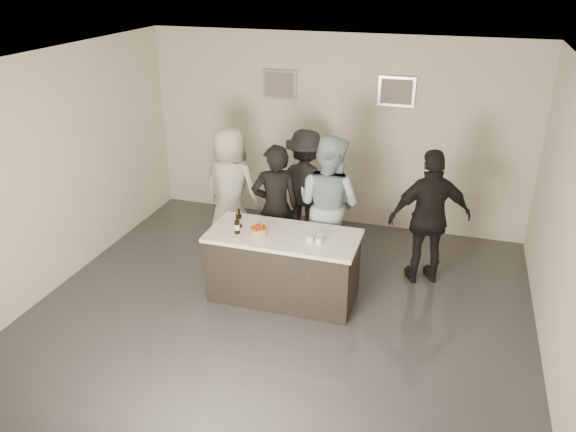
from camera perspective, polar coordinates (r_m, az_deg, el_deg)
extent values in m
plane|color=#3D3D42|center=(6.90, -1.25, -10.39)|extent=(6.00, 6.00, 0.00)
plane|color=white|center=(5.74, -1.53, 14.99)|extent=(6.00, 6.00, 0.00)
cube|color=silver|center=(8.90, 4.83, 8.47)|extent=(6.00, 0.04, 3.00)
cube|color=silver|center=(3.86, -16.25, -16.13)|extent=(6.00, 0.04, 3.00)
cube|color=silver|center=(7.61, -23.38, 3.69)|extent=(0.04, 6.00, 3.00)
cube|color=silver|center=(6.01, 26.91, -2.38)|extent=(0.04, 6.00, 3.00)
cube|color=#B2B2B7|center=(8.93, -0.84, 13.25)|extent=(0.54, 0.04, 0.44)
cube|color=#B2B2B7|center=(8.56, 10.97, 12.31)|extent=(0.54, 0.04, 0.44)
cube|color=white|center=(7.08, -0.46, -5.10)|extent=(1.86, 0.86, 0.90)
cylinder|color=orange|center=(6.85, -2.97, -1.57)|extent=(0.21, 0.21, 0.07)
cylinder|color=black|center=(7.02, -4.99, -0.15)|extent=(0.07, 0.07, 0.26)
cylinder|color=black|center=(6.86, -5.20, -0.78)|extent=(0.07, 0.07, 0.26)
cube|color=orange|center=(6.69, 2.82, -2.23)|extent=(0.19, 0.19, 0.08)
cube|color=pink|center=(6.63, -3.23, -2.85)|extent=(0.24, 0.08, 0.01)
imported|color=black|center=(7.59, -1.26, 0.81)|extent=(0.77, 0.66, 1.79)
imported|color=#9DBFCD|center=(7.53, 4.13, 1.14)|extent=(1.14, 1.02, 1.94)
imported|color=silver|center=(8.28, -5.81, 2.85)|extent=(0.97, 0.73, 1.81)
imported|color=black|center=(7.48, 14.21, -0.17)|extent=(1.17, 0.81, 1.84)
imported|color=black|center=(8.51, 1.76, 3.19)|extent=(1.16, 0.73, 1.71)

